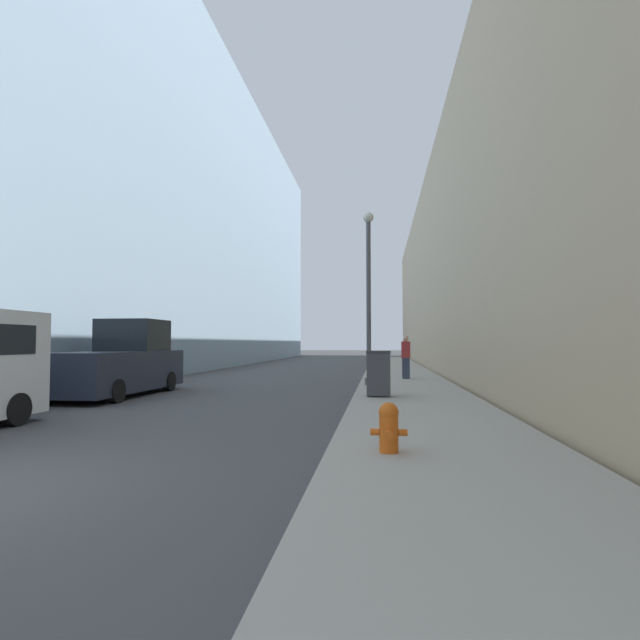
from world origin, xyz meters
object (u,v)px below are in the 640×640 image
object	(u,v)px
fire_hydrant	(389,426)
pickup_truck	(121,364)
pedestrian_on_sidewalk	(406,357)
trash_bin	(378,373)
lamppost	(369,291)

from	to	relation	value
fire_hydrant	pickup_truck	bearing A→B (deg)	136.37
fire_hydrant	pedestrian_on_sidewalk	bearing A→B (deg)	86.12
trash_bin	pickup_truck	distance (m)	7.90
pedestrian_on_sidewalk	fire_hydrant	bearing A→B (deg)	-93.88
pickup_truck	pedestrian_on_sidewalk	size ratio (longest dim) A/B	3.10
fire_hydrant	lamppost	distance (m)	11.10
fire_hydrant	pickup_truck	size ratio (longest dim) A/B	0.12
lamppost	pedestrian_on_sidewalk	size ratio (longest dim) A/B	3.47
fire_hydrant	pedestrian_on_sidewalk	size ratio (longest dim) A/B	0.38
pickup_truck	pedestrian_on_sidewalk	xyz separation A→B (m)	(8.98, 6.27, 0.05)
fire_hydrant	trash_bin	size ratio (longest dim) A/B	0.53
fire_hydrant	trash_bin	world-z (taller)	trash_bin
pedestrian_on_sidewalk	lamppost	bearing A→B (deg)	-113.99
lamppost	pickup_truck	distance (m)	8.49
fire_hydrant	lamppost	size ratio (longest dim) A/B	0.11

